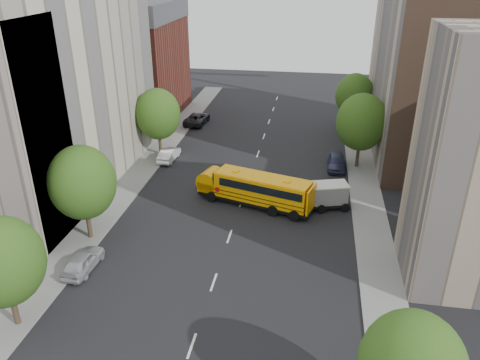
% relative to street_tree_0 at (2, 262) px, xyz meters
% --- Properties ---
extents(ground, '(120.00, 120.00, 0.00)m').
position_rel_street_tree_0_xyz_m(ground, '(11.00, 14.00, -4.64)').
color(ground, black).
rests_on(ground, ground).
extents(sidewalk_left, '(3.00, 80.00, 0.12)m').
position_rel_street_tree_0_xyz_m(sidewalk_left, '(-0.50, 19.00, -4.58)').
color(sidewalk_left, slate).
rests_on(sidewalk_left, ground).
extents(sidewalk_right, '(3.00, 80.00, 0.12)m').
position_rel_street_tree_0_xyz_m(sidewalk_right, '(22.50, 19.00, -4.58)').
color(sidewalk_right, slate).
rests_on(sidewalk_right, ground).
extents(lane_markings, '(0.15, 64.00, 0.01)m').
position_rel_street_tree_0_xyz_m(lane_markings, '(11.00, 24.00, -4.64)').
color(lane_markings, silver).
rests_on(lane_markings, ground).
extents(building_left_cream, '(10.00, 26.00, 20.00)m').
position_rel_street_tree_0_xyz_m(building_left_cream, '(-7.00, 20.00, 5.36)').
color(building_left_cream, beige).
rests_on(building_left_cream, ground).
extents(building_left_redbrick, '(10.00, 15.00, 13.00)m').
position_rel_street_tree_0_xyz_m(building_left_redbrick, '(-7.00, 42.00, 1.86)').
color(building_left_redbrick, maroon).
rests_on(building_left_redbrick, ground).
extents(building_right_far, '(10.00, 22.00, 18.00)m').
position_rel_street_tree_0_xyz_m(building_right_far, '(29.00, 34.00, 4.36)').
color(building_right_far, tan).
rests_on(building_right_far, ground).
extents(building_right_sidewall, '(10.10, 0.30, 18.00)m').
position_rel_street_tree_0_xyz_m(building_right_sidewall, '(29.00, 23.00, 4.36)').
color(building_right_sidewall, brown).
rests_on(building_right_sidewall, ground).
extents(street_tree_0, '(4.80, 4.80, 7.41)m').
position_rel_street_tree_0_xyz_m(street_tree_0, '(0.00, 0.00, 0.00)').
color(street_tree_0, '#38281C').
rests_on(street_tree_0, ground).
extents(street_tree_1, '(5.12, 5.12, 7.90)m').
position_rel_street_tree_0_xyz_m(street_tree_1, '(0.00, 10.00, 0.31)').
color(street_tree_1, '#38281C').
rests_on(street_tree_1, ground).
extents(street_tree_2, '(4.99, 4.99, 7.71)m').
position_rel_street_tree_0_xyz_m(street_tree_2, '(0.00, 28.00, 0.19)').
color(street_tree_2, '#38281C').
rests_on(street_tree_2, ground).
extents(street_tree_4, '(5.25, 5.25, 8.10)m').
position_rel_street_tree_0_xyz_m(street_tree_4, '(22.00, 28.00, 0.43)').
color(street_tree_4, '#38281C').
rests_on(street_tree_4, ground).
extents(street_tree_5, '(4.86, 4.86, 7.51)m').
position_rel_street_tree_0_xyz_m(street_tree_5, '(22.00, 40.00, 0.06)').
color(street_tree_5, '#38281C').
rests_on(street_tree_5, ground).
extents(school_bus, '(11.00, 5.40, 3.04)m').
position_rel_street_tree_0_xyz_m(school_bus, '(12.24, 17.79, -2.95)').
color(school_bus, black).
rests_on(school_bus, ground).
extents(safari_truck, '(5.81, 3.41, 2.35)m').
position_rel_street_tree_0_xyz_m(safari_truck, '(17.91, 18.02, -3.40)').
color(safari_truck, black).
rests_on(safari_truck, ground).
extents(parked_car_0, '(1.81, 4.24, 1.43)m').
position_rel_street_tree_0_xyz_m(parked_car_0, '(1.40, 5.95, -3.93)').
color(parked_car_0, '#B1B0B7').
rests_on(parked_car_0, ground).
extents(parked_car_1, '(1.60, 4.22, 1.37)m').
position_rel_street_tree_0_xyz_m(parked_car_1, '(1.45, 26.59, -3.95)').
color(parked_car_1, white).
rests_on(parked_car_1, ground).
extents(parked_car_2, '(2.85, 5.58, 1.51)m').
position_rel_street_tree_0_xyz_m(parked_car_2, '(1.40, 39.50, -3.89)').
color(parked_car_2, black).
rests_on(parked_car_2, ground).
extents(parked_car_4, '(1.84, 4.56, 1.55)m').
position_rel_street_tree_0_xyz_m(parked_car_4, '(19.80, 27.29, -3.86)').
color(parked_car_4, '#313656').
rests_on(parked_car_4, ground).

